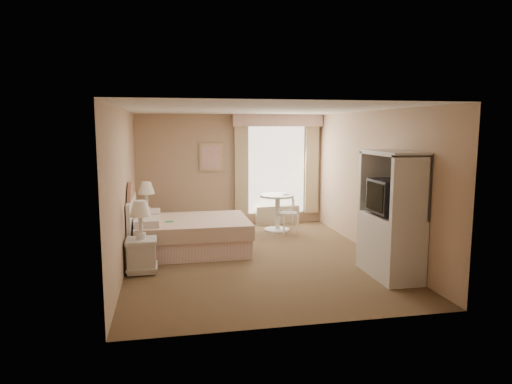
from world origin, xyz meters
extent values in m
cube|color=brown|center=(0.00, 0.00, 0.00)|extent=(4.20, 5.50, 0.01)
cube|color=silver|center=(0.00, 0.00, 2.50)|extent=(4.20, 5.50, 0.01)
cube|color=tan|center=(0.00, 2.75, 1.25)|extent=(4.20, 0.01, 2.50)
cube|color=tan|center=(0.00, -2.75, 1.25)|extent=(4.20, 0.01, 2.50)
cube|color=tan|center=(-2.10, 0.00, 1.25)|extent=(0.01, 5.50, 2.50)
cube|color=tan|center=(2.10, 0.00, 1.25)|extent=(0.01, 5.50, 2.50)
cube|color=white|center=(1.05, 2.72, 1.25)|extent=(1.30, 0.02, 2.00)
cube|color=tan|center=(0.22, 2.67, 1.25)|extent=(0.30, 0.08, 2.05)
cube|color=tan|center=(1.88, 2.67, 1.25)|extent=(0.30, 0.08, 2.05)
cube|color=#D4948A|center=(1.05, 2.63, 2.37)|extent=(2.05, 0.20, 0.28)
cube|color=beige|center=(1.05, 2.63, 0.21)|extent=(1.00, 0.22, 0.42)
cube|color=tan|center=(-0.45, 2.72, 1.55)|extent=(0.52, 0.03, 0.62)
cube|color=beige|center=(-0.45, 2.70, 1.55)|extent=(0.42, 0.02, 0.52)
cube|color=#D4948A|center=(-1.00, 0.62, 0.16)|extent=(1.92, 1.46, 0.33)
cube|color=beige|center=(-1.00, 0.62, 0.46)|extent=(1.97, 1.51, 0.26)
cube|color=beige|center=(-1.78, 0.27, 0.64)|extent=(0.41, 0.57, 0.13)
cube|color=beige|center=(-1.78, 0.97, 0.64)|extent=(0.41, 0.57, 0.13)
cube|color=green|center=(-1.41, 0.48, 0.59)|extent=(0.14, 0.10, 0.01)
cube|color=silver|center=(-2.05, 0.62, 0.50)|extent=(0.06, 1.55, 1.00)
cylinder|color=#A56F58|center=(-2.05, 0.62, 0.59)|extent=(0.05, 1.37, 1.37)
cube|color=silver|center=(-1.84, -0.46, 0.25)|extent=(0.42, 0.42, 0.46)
cube|color=silver|center=(-1.84, -0.46, 0.50)|extent=(0.46, 0.46, 0.05)
cube|color=silver|center=(-1.84, -0.46, 0.09)|extent=(0.46, 0.46, 0.05)
cylinder|color=silver|center=(-1.84, -0.46, 0.57)|extent=(0.15, 0.15, 0.09)
cylinder|color=silver|center=(-1.84, -0.46, 0.76)|extent=(0.06, 0.06, 0.36)
cone|color=white|center=(-1.84, -0.46, 1.00)|extent=(0.33, 0.33, 0.24)
cube|color=silver|center=(-1.84, 1.78, 0.25)|extent=(0.43, 0.43, 0.47)
cube|color=silver|center=(-1.84, 1.78, 0.51)|extent=(0.47, 0.47, 0.06)
cube|color=silver|center=(-1.84, 1.78, 0.09)|extent=(0.47, 0.47, 0.05)
cylinder|color=silver|center=(-1.84, 1.78, 0.59)|extent=(0.15, 0.15, 0.09)
cylinder|color=silver|center=(-1.84, 1.78, 0.77)|extent=(0.07, 0.07, 0.37)
cone|color=white|center=(-1.84, 1.78, 1.02)|extent=(0.34, 0.34, 0.24)
cylinder|color=silver|center=(0.88, 1.97, 0.02)|extent=(0.55, 0.55, 0.03)
cylinder|color=silver|center=(0.88, 1.97, 0.39)|extent=(0.08, 0.08, 0.73)
cylinder|color=silver|center=(0.88, 1.97, 0.75)|extent=(0.73, 0.73, 0.04)
cylinder|color=silver|center=(0.94, 1.59, 0.20)|extent=(0.03, 0.03, 0.40)
cylinder|color=silver|center=(1.24, 1.62, 0.20)|extent=(0.03, 0.03, 0.40)
cylinder|color=silver|center=(0.91, 1.89, 0.20)|extent=(0.03, 0.03, 0.40)
cylinder|color=silver|center=(1.21, 1.92, 0.20)|extent=(0.03, 0.03, 0.40)
cylinder|color=silver|center=(1.08, 1.75, 0.41)|extent=(0.42, 0.42, 0.04)
torus|color=silver|center=(1.07, 1.88, 0.62)|extent=(0.39, 0.13, 0.38)
cylinder|color=silver|center=(0.91, 1.89, 0.58)|extent=(0.03, 0.03, 0.35)
cylinder|color=silver|center=(1.21, 1.92, 0.58)|extent=(0.03, 0.03, 0.35)
cube|color=silver|center=(1.81, -1.33, 0.46)|extent=(0.56, 1.13, 0.92)
cube|color=silver|center=(1.81, -1.85, 1.38)|extent=(0.56, 0.08, 0.92)
cube|color=silver|center=(1.81, -0.80, 1.38)|extent=(0.56, 0.08, 0.92)
cube|color=silver|center=(1.81, -1.33, 1.84)|extent=(0.56, 1.13, 0.06)
cube|color=silver|center=(2.07, -1.33, 1.38)|extent=(0.04, 1.13, 0.92)
cube|color=black|center=(1.78, -1.33, 1.21)|extent=(0.49, 0.61, 0.49)
cube|color=black|center=(1.54, -1.33, 1.21)|extent=(0.02, 0.51, 0.41)
camera|label=1|loc=(-1.43, -7.43, 2.21)|focal=32.00mm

